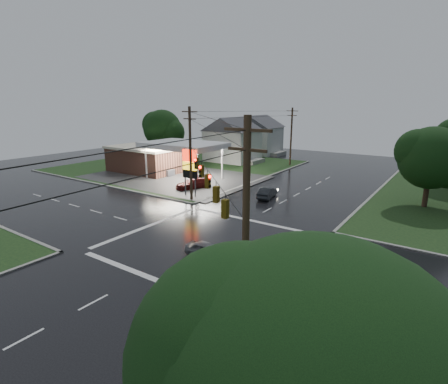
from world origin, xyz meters
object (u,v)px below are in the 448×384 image
Objects in this scene: house_far at (258,134)px; tree_nw_behind at (163,129)px; utility_pole_nw at (190,153)px; car_crossing at (208,251)px; gas_station at (156,157)px; utility_pole_se at (246,239)px; tree_ne_near at (433,158)px; car_pump at (193,183)px; pylon_sign at (190,165)px; car_north at (267,193)px; utility_pole_n at (291,136)px; house_near at (233,139)px.

tree_nw_behind is at bearing -123.44° from house_far.
utility_pole_nw reaches higher than car_crossing.
utility_pole_se is at bearing -39.70° from gas_station.
gas_station is 2.92× the size of tree_ne_near.
utility_pole_se is 2.26× the size of car_pump.
pylon_sign is 10.09m from car_north.
utility_pole_n reaches higher than car_crossing.
pylon_sign is 18.24m from car_crossing.
utility_pole_nw is 10.57m from car_north.
utility_pole_n is 2.16× the size of car_pump.
pylon_sign is 0.67× the size of tree_ne_near.
utility_pole_n is 24.16m from car_north.
car_north is 10.74m from car_pump.
utility_pole_nw is at bearing 43.08° from car_crossing.
car_crossing is at bearing -38.64° from gas_station.
utility_pole_se is 1.00× the size of house_far.
utility_pole_n is at bearing 90.00° from utility_pole_nw.
utility_pole_se is 1.10× the size of tree_nw_behind.
tree_nw_behind is 2.45× the size of car_north.
utility_pole_n is 16.00m from house_far.
gas_station is 14.02m from car_pump.
utility_pole_se is (19.00, -19.00, 0.00)m from utility_pole_nw.
utility_pole_nw is at bearing -45.00° from pylon_sign.
utility_pole_nw is 1.00× the size of utility_pole_se.
house_far reaches higher than pylon_sign.
utility_pole_n is at bearing 14.99° from car_crossing.
house_near is at bearing 29.98° from car_crossing.
gas_station reaches higher than car_pump.
utility_pole_nw is at bearing 135.00° from utility_pole_se.
tree_ne_near is at bearing 25.01° from pylon_sign.
gas_station is 17.81m from pylon_sign.
house_far is (-11.45, 37.50, 0.39)m from pylon_sign.
pylon_sign is 5.42m from car_pump.
house_near and house_far have the same top height.
house_near is (-10.45, 25.50, 0.39)m from pylon_sign.
tree_ne_near is 18.41m from car_north.
gas_station is at bearing 178.83° from car_pump.
car_pump is (-3.50, -24.00, -4.76)m from utility_pole_n.
car_north is (18.60, -20.58, -3.73)m from house_near.
utility_pole_se reaches higher than tree_ne_near.
gas_station reaches higher than car_crossing.
utility_pole_nw is 3.02× the size of car_crossing.
utility_pole_nw and utility_pole_se have the same top height.
car_pump is (8.95, -34.00, -3.70)m from house_far.
tree_nw_behind is (-23.34, 19.49, 2.17)m from pylon_sign.
utility_pole_nw is 31.82m from tree_nw_behind.
utility_pole_se reaches higher than car_crossing.
utility_pole_nw is at bearing -32.23° from gas_station.
utility_pole_se is 31.83m from tree_ne_near.
house_far is 44.50m from tree_ne_near.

